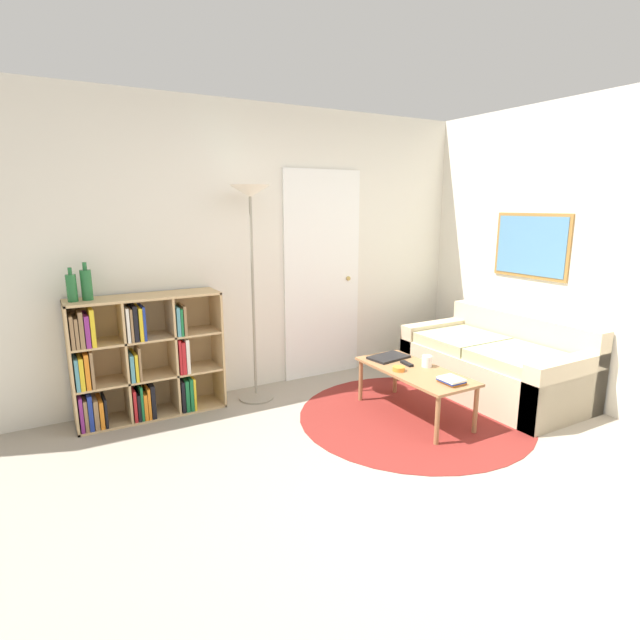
% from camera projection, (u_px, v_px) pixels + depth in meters
% --- Properties ---
extents(ground_plane, '(14.00, 14.00, 0.00)m').
position_uv_depth(ground_plane, '(440.00, 493.00, 3.04)').
color(ground_plane, gray).
extents(wall_back, '(7.07, 0.11, 2.60)m').
position_uv_depth(wall_back, '(278.00, 252.00, 4.72)').
color(wall_back, silver).
rests_on(wall_back, ground_plane).
extents(wall_right, '(0.08, 5.28, 2.60)m').
position_uv_depth(wall_right, '(526.00, 250.00, 4.71)').
color(wall_right, silver).
rests_on(wall_right, ground_plane).
extents(rug, '(1.91, 1.91, 0.01)m').
position_uv_depth(rug, '(414.00, 416.00, 4.16)').
color(rug, maroon).
rests_on(rug, ground_plane).
extents(bookshelf, '(1.18, 0.34, 1.01)m').
position_uv_depth(bookshelf, '(139.00, 360.00, 4.06)').
color(bookshelf, tan).
rests_on(bookshelf, ground_plane).
extents(floor_lamp, '(0.34, 0.34, 1.88)m').
position_uv_depth(floor_lamp, '(251.00, 223.00, 4.19)').
color(floor_lamp, gray).
rests_on(floor_lamp, ground_plane).
extents(couch, '(0.88, 1.62, 0.72)m').
position_uv_depth(couch, '(497.00, 366.00, 4.63)').
color(couch, '#CCB793').
rests_on(couch, ground_plane).
extents(coffee_table, '(0.47, 1.06, 0.40)m').
position_uv_depth(coffee_table, '(415.00, 374.00, 4.09)').
color(coffee_table, '#996B42').
rests_on(coffee_table, ground_plane).
extents(laptop, '(0.37, 0.26, 0.02)m').
position_uv_depth(laptop, '(389.00, 357.00, 4.38)').
color(laptop, black).
rests_on(laptop, coffee_table).
extents(bowl, '(0.10, 0.10, 0.04)m').
position_uv_depth(bowl, '(399.00, 369.00, 4.05)').
color(bowl, orange).
rests_on(bowl, coffee_table).
extents(book_stack_on_table, '(0.16, 0.18, 0.04)m').
position_uv_depth(book_stack_on_table, '(451.00, 380.00, 3.77)').
color(book_stack_on_table, orange).
rests_on(book_stack_on_table, coffee_table).
extents(cup, '(0.08, 0.08, 0.09)m').
position_uv_depth(cup, '(427.00, 361.00, 4.14)').
color(cup, white).
rests_on(cup, coffee_table).
extents(remote, '(0.06, 0.14, 0.02)m').
position_uv_depth(remote, '(407.00, 364.00, 4.20)').
color(remote, black).
rests_on(remote, coffee_table).
extents(bottle_left, '(0.07, 0.07, 0.26)m').
position_uv_depth(bottle_left, '(72.00, 287.00, 3.71)').
color(bottle_left, '#236633').
rests_on(bottle_left, bookshelf).
extents(bottle_middle, '(0.08, 0.08, 0.29)m').
position_uv_depth(bottle_middle, '(86.00, 284.00, 3.77)').
color(bottle_middle, '#236633').
rests_on(bottle_middle, bookshelf).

